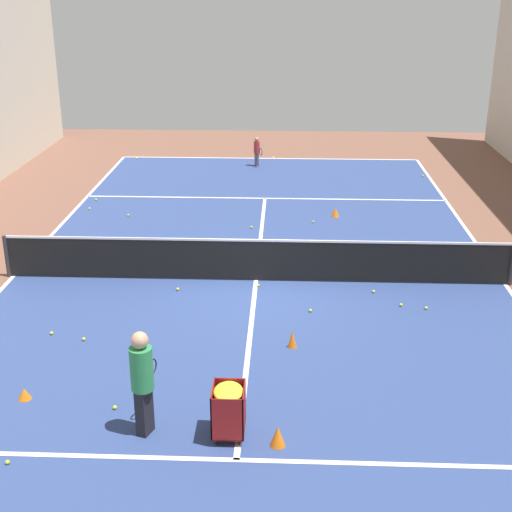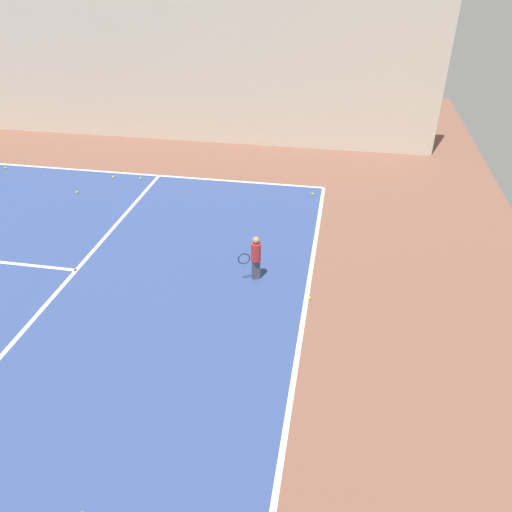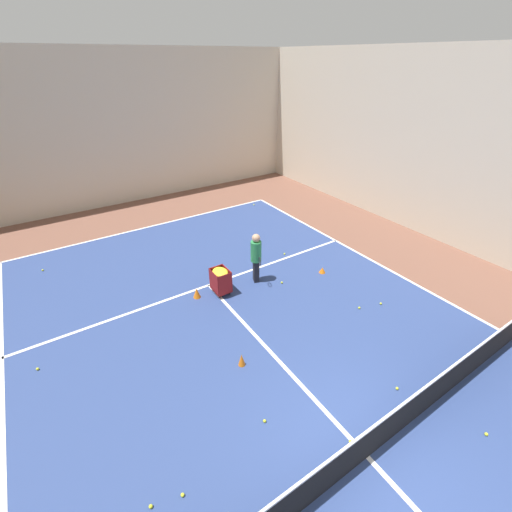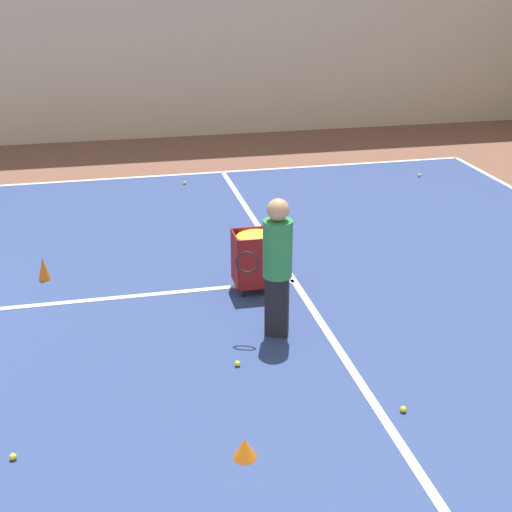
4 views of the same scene
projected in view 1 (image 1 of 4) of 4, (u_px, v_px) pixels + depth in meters
The scene contains 39 objects.
ground_plane at pixel (256, 280), 16.92m from camera, with size 35.89×35.89×0.00m, color brown.
court_playing_area at pixel (256, 280), 16.92m from camera, with size 11.71×24.71×0.00m.
line_baseline_near at pixel (269, 158), 28.42m from camera, with size 11.71×0.10×0.00m, color white.
line_sideline_left at pixel (505, 284), 16.68m from camera, with size 0.10×24.71×0.00m, color white.
line_sideline_right at pixel (13, 276), 17.15m from camera, with size 0.10×24.71×0.00m, color white.
line_service_near at pixel (265, 198), 23.24m from camera, with size 11.71×0.10×0.00m, color white.
line_service_far at pixel (236, 460), 10.59m from camera, with size 11.71×0.10×0.00m, color white.
line_centre_service at pixel (256, 280), 16.92m from camera, with size 0.10×13.59×0.00m, color white.
tennis_net at pixel (256, 259), 16.72m from camera, with size 12.01×0.10×1.04m.
player_near_baseline at pixel (257, 150), 27.04m from camera, with size 0.38×0.53×1.12m.
coach_at_net at pixel (142, 376), 10.88m from camera, with size 0.46×0.72×1.77m.
ball_cart at pixel (228, 402), 10.93m from camera, with size 0.50×0.62×0.88m.
training_cone_0 at pixel (335, 212), 21.42m from camera, with size 0.24×0.24×0.28m, color orange.
training_cone_1 at pixel (278, 436), 10.87m from camera, with size 0.24×0.24×0.34m, color orange.
training_cone_2 at pixel (292, 339), 13.78m from camera, with size 0.18×0.18×0.35m, color orange.
training_cone_3 at pixel (24, 394), 12.10m from camera, with size 0.23×0.23×0.21m, color orange.
tennis_ball_0 at pixel (310, 311), 15.29m from camera, with size 0.07×0.07×0.07m, color yellow.
tennis_ball_1 at pixel (165, 261), 17.95m from camera, with size 0.07×0.07×0.07m, color yellow.
tennis_ball_3 at pixel (273, 157), 28.46m from camera, with size 0.07×0.07×0.07m, color yellow.
tennis_ball_4 at pixel (84, 339), 14.08m from camera, with size 0.07×0.07×0.07m, color yellow.
tennis_ball_5 at pixel (487, 244), 19.15m from camera, with size 0.07×0.07×0.07m, color yellow.
tennis_ball_6 at pixel (46, 255), 18.35m from camera, with size 0.07×0.07×0.07m, color yellow.
tennis_ball_7 at pixel (128, 215), 21.48m from camera, with size 0.07×0.07×0.07m, color yellow.
tennis_ball_8 at pixel (401, 305), 15.56m from camera, with size 0.07×0.07×0.07m, color yellow.
tennis_ball_10 at pixel (258, 285), 16.55m from camera, with size 0.07×0.07×0.07m, color yellow.
tennis_ball_11 at pixel (440, 257), 18.25m from camera, with size 0.07×0.07×0.07m, color yellow.
tennis_ball_12 at pixel (115, 407), 11.83m from camera, with size 0.07×0.07×0.07m, color yellow.
tennis_ball_13 at pixel (178, 289), 16.35m from camera, with size 0.07×0.07×0.07m, color yellow.
tennis_ball_14 at pixel (90, 209), 22.10m from camera, with size 0.07×0.07×0.07m, color yellow.
tennis_ball_15 at pixel (52, 333), 14.32m from camera, with size 0.07×0.07×0.07m, color yellow.
tennis_ball_16 at pixel (8, 462), 10.49m from camera, with size 0.07×0.07×0.07m, color yellow.
tennis_ball_17 at pixel (313, 222), 20.90m from camera, with size 0.07×0.07×0.07m, color yellow.
tennis_ball_18 at pixel (374, 291), 16.23m from camera, with size 0.07×0.07×0.07m, color yellow.
tennis_ball_19 at pixel (96, 200), 22.99m from camera, with size 0.07×0.07×0.07m, color yellow.
tennis_ball_20 at pixel (453, 267), 17.58m from camera, with size 0.07×0.07×0.07m, color yellow.
tennis_ball_21 at pixel (251, 227), 20.44m from camera, with size 0.07×0.07×0.07m, color yellow.
tennis_ball_22 at pixel (423, 176), 25.79m from camera, with size 0.07×0.07×0.07m, color yellow.
tennis_ball_23 at pixel (137, 158), 28.33m from camera, with size 0.07×0.07×0.07m, color yellow.
tennis_ball_24 at pixel (426, 308), 15.42m from camera, with size 0.07×0.07×0.07m, color yellow.
Camera 1 is at (-0.67, 15.54, 6.67)m, focal length 50.00 mm.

